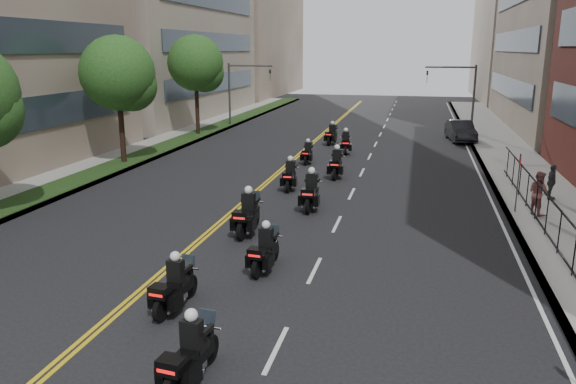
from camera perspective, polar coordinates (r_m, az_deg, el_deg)
name	(u,v)px	position (r m, az deg, el deg)	size (l,w,h in m)	color
sidewalk_right	(526,179)	(32.76, 23.02, 1.23)	(4.00, 90.00, 0.15)	gray
sidewalk_left	(121,160)	(37.00, -16.63, 3.17)	(4.00, 90.00, 0.15)	gray
grass_strip	(132,159)	(36.59, -15.55, 3.28)	(2.00, 90.00, 0.04)	#153412
building_right_far	(543,1)	(86.11, 24.44, 17.24)	(15.00, 28.00, 26.00)	gray
building_left_far	(233,6)	(89.28, -5.65, 18.25)	(16.00, 28.00, 26.00)	#7B6959
iron_fence	(567,242)	(20.04, 26.45, -4.54)	(0.05, 28.00, 1.50)	black
street_trees	(65,85)	(30.49, -21.68, 10.10)	(4.40, 38.40, 7.98)	black
traffic_signal_right	(462,89)	(48.73, 17.27, 10.00)	(4.09, 0.20, 5.60)	#3F3F44
traffic_signal_left	(239,85)	(51.08, -4.96, 10.76)	(4.09, 0.20, 5.60)	#3F3F44
motorcycle_1	(190,356)	(12.36, -9.96, -16.09)	(0.64, 2.27, 1.67)	black
motorcycle_2	(174,288)	(15.60, -11.50, -9.50)	(0.62, 2.21, 1.63)	black
motorcycle_3	(265,251)	(17.90, -2.37, -6.04)	(0.60, 2.20, 1.62)	black
motorcycle_4	(248,215)	(21.37, -4.12, -2.39)	(0.58, 2.51, 1.85)	black
motorcycle_5	(311,193)	(24.61, 2.34, -0.10)	(0.59, 2.52, 1.86)	black
motorcycle_6	(290,176)	(28.10, 0.20, 1.60)	(0.61, 2.29, 1.69)	black
motorcycle_7	(336,165)	(30.83, 4.95, 2.79)	(0.57, 2.45, 1.81)	black
motorcycle_8	(308,154)	(34.59, 2.01, 3.91)	(0.48, 2.06, 1.52)	black
motorcycle_9	(346,144)	(37.95, 5.86, 4.91)	(0.71, 2.35, 1.74)	black
motorcycle_10	(332,135)	(41.69, 4.47, 5.77)	(0.67, 2.31, 1.70)	black
parked_sedan	(461,131)	(44.98, 17.13, 5.95)	(1.64, 4.72, 1.55)	black
pedestrian_b	(539,193)	(25.45, 24.10, -0.09)	(0.90, 0.70, 1.85)	#8B504B
pedestrian_c	(552,182)	(28.31, 25.20, 0.94)	(0.96, 0.40, 1.64)	#404047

